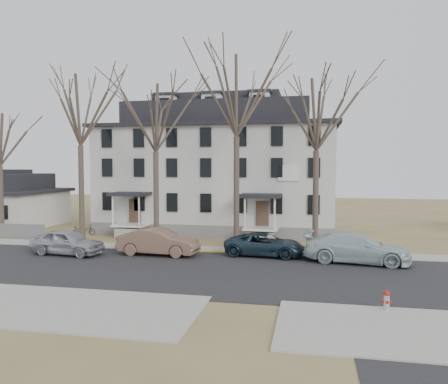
% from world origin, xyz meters
% --- Properties ---
extents(ground, '(120.00, 120.00, 0.00)m').
position_xyz_m(ground, '(0.00, 0.00, 0.00)').
color(ground, olive).
rests_on(ground, ground).
extents(main_road, '(120.00, 10.00, 0.04)m').
position_xyz_m(main_road, '(0.00, 2.00, 0.00)').
color(main_road, '#27272A').
rests_on(main_road, ground).
extents(far_sidewalk, '(120.00, 2.00, 0.08)m').
position_xyz_m(far_sidewalk, '(0.00, 8.00, 0.00)').
color(far_sidewalk, '#A09F97').
rests_on(far_sidewalk, ground).
extents(yellow_curb, '(14.00, 0.25, 0.06)m').
position_xyz_m(yellow_curb, '(5.00, 7.10, 0.00)').
color(yellow_curb, gold).
rests_on(yellow_curb, ground).
extents(boarding_house, '(20.80, 12.36, 12.05)m').
position_xyz_m(boarding_house, '(-2.00, 17.95, 5.38)').
color(boarding_house, slate).
rests_on(boarding_house, ground).
extents(small_house, '(8.70, 8.70, 5.00)m').
position_xyz_m(small_house, '(-22.00, 16.00, 2.25)').
color(small_house, silver).
rests_on(small_house, ground).
extents(tree_far_left, '(8.40, 8.40, 13.72)m').
position_xyz_m(tree_far_left, '(-11.00, 9.80, 10.34)').
color(tree_far_left, '#473B31').
rests_on(tree_far_left, ground).
extents(tree_mid_left, '(7.80, 7.80, 12.74)m').
position_xyz_m(tree_mid_left, '(-5.00, 9.80, 9.60)').
color(tree_mid_left, '#473B31').
rests_on(tree_mid_left, ground).
extents(tree_center, '(9.00, 9.00, 14.70)m').
position_xyz_m(tree_center, '(1.00, 9.80, 11.08)').
color(tree_center, '#473B31').
rests_on(tree_center, ground).
extents(tree_mid_right, '(7.80, 7.80, 12.74)m').
position_xyz_m(tree_mid_right, '(6.50, 9.80, 9.60)').
color(tree_mid_right, '#473B31').
rests_on(tree_mid_right, ground).
extents(car_silver, '(4.99, 2.44, 1.64)m').
position_xyz_m(car_silver, '(-9.14, 4.62, 0.82)').
color(car_silver, '#ADB0B7').
rests_on(car_silver, ground).
extents(car_tan, '(5.24, 2.01, 1.70)m').
position_xyz_m(car_tan, '(-3.38, 5.69, 0.85)').
color(car_tan, brown).
rests_on(car_tan, ground).
extents(car_navy, '(5.26, 2.75, 1.41)m').
position_xyz_m(car_navy, '(3.36, 6.78, 0.71)').
color(car_navy, '#1D2F3E').
rests_on(car_navy, ground).
extents(car_white, '(6.31, 3.18, 1.76)m').
position_xyz_m(car_white, '(8.86, 5.86, 0.88)').
color(car_white, silver).
rests_on(car_white, ground).
extents(bicycle_left, '(1.61, 0.59, 0.84)m').
position_xyz_m(bicycle_left, '(-12.01, 12.21, 0.42)').
color(bicycle_left, black).
rests_on(bicycle_left, ground).
extents(bicycle_right, '(1.55, 0.75, 0.90)m').
position_xyz_m(bicycle_right, '(-11.93, 10.79, 0.45)').
color(bicycle_right, black).
rests_on(bicycle_right, ground).
extents(fire_hydrant, '(0.35, 0.33, 0.85)m').
position_xyz_m(fire_hydrant, '(9.14, -2.89, 0.43)').
color(fire_hydrant, '#B7B7BA').
rests_on(fire_hydrant, ground).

